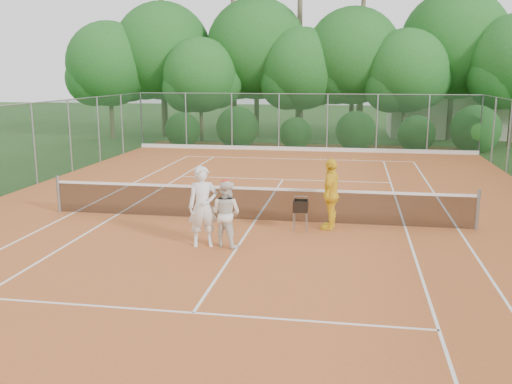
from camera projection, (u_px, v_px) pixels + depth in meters
ground at (255, 221)px, 16.06m from camera, size 120.00×120.00×0.00m
clay_court at (255, 221)px, 16.06m from camera, size 18.00×36.00×0.02m
club_building at (452, 113)px, 37.44m from camera, size 8.00×5.00×3.00m
tennis_net at (255, 203)px, 15.95m from camera, size 11.97×0.10×1.10m
player_white at (203, 207)px, 13.52m from camera, size 0.82×0.66×1.94m
player_center_grp at (226, 213)px, 13.56m from camera, size 0.94×0.84×1.63m
player_yellow at (331, 194)px, 15.04m from camera, size 0.66×1.17×1.89m
ball_hopper at (301, 207)px, 14.87m from camera, size 0.36×0.36×0.83m
stray_ball_a at (233, 160)px, 26.96m from camera, size 0.07×0.07×0.07m
stray_ball_b at (320, 158)px, 27.57m from camera, size 0.07×0.07×0.07m
stray_ball_c at (354, 160)px, 27.14m from camera, size 0.07×0.07×0.07m
court_markings at (255, 220)px, 16.06m from camera, size 11.03×23.83×0.01m
fence_back at (303, 122)px, 30.22m from camera, size 18.07×0.07×3.00m
tropical_treeline at (335, 56)px, 34.29m from camera, size 32.10×8.49×15.03m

